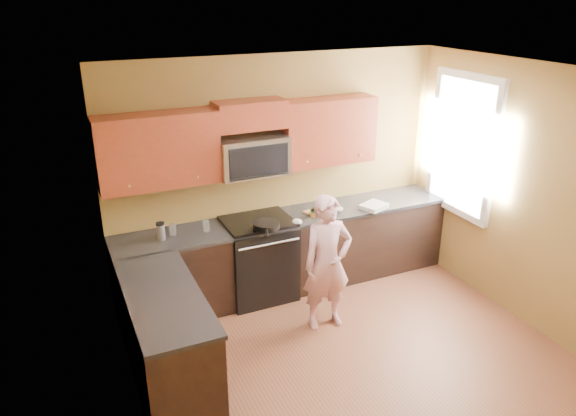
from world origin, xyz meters
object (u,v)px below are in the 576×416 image
microwave (252,174)px  butter_tub (316,216)px  stove (258,258)px  woman (327,263)px  travel_mug (162,239)px  frying_pan (266,228)px

microwave → butter_tub: bearing=-18.8°
stove → woman: woman is taller
travel_mug → frying_pan: bearing=-12.5°
stove → travel_mug: travel_mug is taller
stove → woman: size_ratio=0.65×
woman → travel_mug: woman is taller
stove → frying_pan: (0.01, -0.23, 0.47)m
frying_pan → butter_tub: bearing=31.6°
stove → microwave: size_ratio=1.25×
stove → travel_mug: 1.16m
microwave → travel_mug: 1.20m
microwave → woman: bearing=-66.0°
microwave → stove: bearing=-90.0°
travel_mug → stove: bearing=-0.4°
frying_pan → butter_tub: 0.68m
microwave → woman: 1.28m
microwave → frying_pan: size_ratio=1.49×
microwave → frying_pan: 0.61m
woman → butter_tub: 0.80m
frying_pan → travel_mug: bearing=-171.6°
microwave → frying_pan: (0.01, -0.36, -0.50)m
woman → stove: bearing=121.0°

